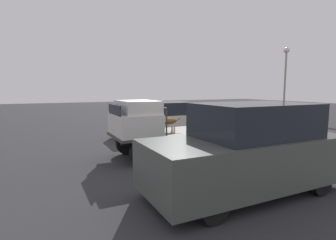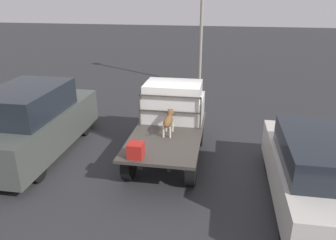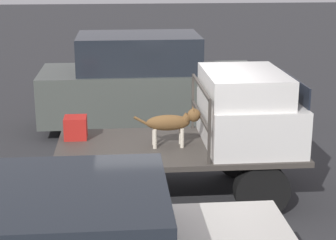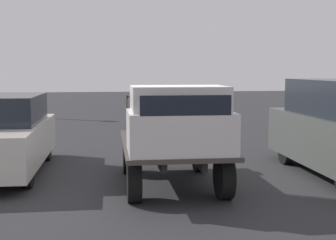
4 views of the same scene
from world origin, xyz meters
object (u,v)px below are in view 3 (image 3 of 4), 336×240
at_px(flatbed_truck, 177,160).
at_px(parked_pickup_far, 147,83).
at_px(cargo_crate, 76,128).
at_px(dog, 174,122).

relative_size(flatbed_truck, parked_pickup_far, 0.78).
height_order(flatbed_truck, cargo_crate, cargo_crate).
distance_m(dog, parked_pickup_far, 4.00).
relative_size(flatbed_truck, cargo_crate, 10.49).
xyz_separation_m(flatbed_truck, parked_pickup_far, (-0.27, 3.94, 0.40)).
bearing_deg(flatbed_truck, parked_pickup_far, 93.94).
bearing_deg(parked_pickup_far, dog, -95.34).
bearing_deg(flatbed_truck, dog, -146.43).
bearing_deg(dog, flatbed_truck, 13.55).
xyz_separation_m(dog, parked_pickup_far, (-0.21, 3.99, -0.25)).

